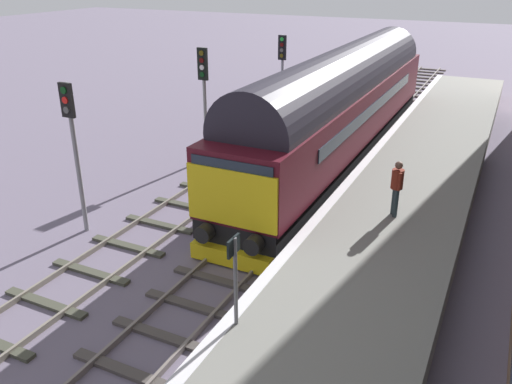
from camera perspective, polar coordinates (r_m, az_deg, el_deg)
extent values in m
plane|color=slate|center=(17.48, 2.85, -2.59)|extent=(140.00, 140.00, 0.00)
cube|color=slate|center=(17.71, 0.72, -1.93)|extent=(0.07, 60.00, 0.15)
cube|color=slate|center=(17.21, 5.05, -2.82)|extent=(0.07, 60.00, 0.15)
cube|color=#4B4542|center=(11.64, -14.11, -18.26)|extent=(2.50, 0.26, 0.09)
cube|color=#4B4542|center=(12.37, -10.35, -15.00)|extent=(2.50, 0.26, 0.09)
cube|color=#4B4542|center=(13.17, -7.13, -12.07)|extent=(2.50, 0.26, 0.09)
cube|color=#4B4542|center=(14.04, -4.35, -9.47)|extent=(2.50, 0.26, 0.09)
cube|color=#4B4542|center=(14.97, -1.94, -7.15)|extent=(2.50, 0.26, 0.09)
cube|color=#4B4542|center=(15.94, 0.16, -5.10)|extent=(2.50, 0.26, 0.09)
cube|color=#4B4542|center=(16.95, 2.01, -3.29)|extent=(2.50, 0.26, 0.09)
cube|color=#4B4542|center=(17.98, 3.64, -1.68)|extent=(2.50, 0.26, 0.09)
cube|color=#4B4542|center=(19.04, 5.09, -0.24)|extent=(2.50, 0.26, 0.09)
cube|color=#4B4542|center=(20.13, 6.38, 1.04)|extent=(2.50, 0.26, 0.09)
cube|color=#4B4542|center=(21.23, 7.54, 2.19)|extent=(2.50, 0.26, 0.09)
cube|color=#4B4542|center=(22.35, 8.59, 3.22)|extent=(2.50, 0.26, 0.09)
cube|color=#4B4542|center=(23.48, 9.54, 4.16)|extent=(2.50, 0.26, 0.09)
cube|color=#4B4542|center=(24.62, 10.40, 5.00)|extent=(2.50, 0.26, 0.09)
cube|color=#4B4542|center=(25.78, 11.19, 5.77)|extent=(2.50, 0.26, 0.09)
cube|color=#4B4542|center=(26.94, 11.91, 6.48)|extent=(2.50, 0.26, 0.09)
cube|color=#4B4542|center=(28.11, 12.57, 7.12)|extent=(2.50, 0.26, 0.09)
cube|color=#4B4542|center=(29.28, 13.19, 7.71)|extent=(2.50, 0.26, 0.09)
cube|color=#4B4542|center=(30.46, 13.75, 8.26)|extent=(2.50, 0.26, 0.09)
cube|color=#4B4542|center=(31.65, 14.28, 8.76)|extent=(2.50, 0.26, 0.09)
cube|color=#4B4542|center=(32.84, 14.77, 9.23)|extent=(2.50, 0.26, 0.09)
cube|color=#4B4542|center=(34.04, 15.22, 9.66)|extent=(2.50, 0.26, 0.09)
cube|color=#4B4542|center=(35.24, 15.65, 10.07)|extent=(2.50, 0.26, 0.09)
cube|color=#4B4542|center=(36.44, 16.05, 10.44)|extent=(2.50, 0.26, 0.09)
cube|color=#4B4542|center=(37.65, 16.42, 10.79)|extent=(2.50, 0.26, 0.09)
cube|color=#4B4542|center=(38.85, 16.77, 11.12)|extent=(2.50, 0.26, 0.09)
cube|color=#4B4542|center=(40.07, 17.11, 11.43)|extent=(2.50, 0.26, 0.09)
cube|color=#4B4542|center=(41.28, 17.42, 11.72)|extent=(2.50, 0.26, 0.09)
cube|color=#4B4542|center=(42.50, 17.71, 12.00)|extent=(2.50, 0.26, 0.09)
cube|color=#4B4542|center=(43.71, 17.99, 12.26)|extent=(2.50, 0.26, 0.09)
cube|color=#4B4542|center=(44.93, 18.26, 12.50)|extent=(2.50, 0.26, 0.09)
cube|color=slate|center=(19.19, -8.04, -0.10)|extent=(0.07, 60.00, 0.15)
cube|color=slate|center=(18.48, -4.33, -0.88)|extent=(0.07, 60.00, 0.15)
cube|color=#444538|center=(14.12, -21.83, -11.11)|extent=(2.50, 0.26, 0.09)
cube|color=#444538|center=(15.01, -17.48, -8.27)|extent=(2.50, 0.26, 0.09)
cube|color=#444538|center=(16.00, -13.69, -5.72)|extent=(2.50, 0.26, 0.09)
cube|color=#444538|center=(17.08, -10.40, -3.46)|extent=(2.50, 0.26, 0.09)
cube|color=#444538|center=(18.23, -7.52, -1.47)|extent=(2.50, 0.26, 0.09)
cube|color=#444538|center=(19.45, -4.99, 0.28)|extent=(2.50, 0.26, 0.09)
cube|color=#444538|center=(20.71, -2.77, 1.82)|extent=(2.50, 0.26, 0.09)
cube|color=#444538|center=(22.02, -0.80, 3.18)|extent=(2.50, 0.26, 0.09)
cube|color=#444538|center=(23.35, 0.94, 4.38)|extent=(2.50, 0.26, 0.09)
cube|color=#444538|center=(24.72, 2.51, 5.45)|extent=(2.50, 0.26, 0.09)
cube|color=#444538|center=(26.11, 3.91, 6.40)|extent=(2.50, 0.26, 0.09)
cube|color=#444538|center=(27.52, 5.17, 7.25)|extent=(2.50, 0.26, 0.09)
cube|color=#444538|center=(28.95, 6.31, 8.01)|extent=(2.50, 0.26, 0.09)
cube|color=#444538|center=(30.39, 7.35, 8.70)|extent=(2.50, 0.26, 0.09)
cube|color=#444538|center=(31.85, 8.30, 9.33)|extent=(2.50, 0.26, 0.09)
cube|color=#444538|center=(33.32, 9.17, 9.89)|extent=(2.50, 0.26, 0.09)
cube|color=#444538|center=(34.79, 9.96, 10.41)|extent=(2.50, 0.26, 0.09)
cube|color=#444538|center=(36.28, 10.70, 10.88)|extent=(2.50, 0.26, 0.09)
cube|color=#444538|center=(37.77, 11.37, 11.32)|extent=(2.50, 0.26, 0.09)
cube|color=#444538|center=(39.27, 12.00, 11.72)|extent=(2.50, 0.26, 0.09)
cube|color=#444538|center=(40.78, 12.59, 12.09)|extent=(2.50, 0.26, 0.09)
cube|color=#444538|center=(42.29, 13.13, 12.43)|extent=(2.50, 0.26, 0.09)
cube|color=#444538|center=(43.81, 13.64, 12.75)|extent=(2.50, 0.26, 0.09)
cube|color=#444538|center=(45.33, 14.11, 13.04)|extent=(2.50, 0.26, 0.09)
cube|color=gray|center=(16.35, 14.56, -3.36)|extent=(4.00, 44.00, 1.00)
cube|color=white|center=(16.52, 8.49, -0.60)|extent=(0.30, 44.00, 0.01)
cube|color=black|center=(22.40, 8.97, 5.35)|extent=(2.56, 18.75, 0.60)
cube|color=#4F101B|center=(22.03, 9.19, 8.68)|extent=(2.70, 18.75, 2.10)
cylinder|color=#25222D|center=(21.76, 9.40, 11.82)|extent=(2.56, 17.25, 2.57)
cube|color=yellow|center=(13.81, -2.69, -0.70)|extent=(2.65, 0.08, 1.58)
cube|color=#232D3D|center=(13.54, -2.70, 2.14)|extent=(2.38, 0.04, 0.64)
cube|color=#232D3D|center=(21.62, 12.75, 8.95)|extent=(0.04, 13.13, 0.44)
cylinder|color=black|center=(14.47, -5.62, -4.45)|extent=(0.48, 0.35, 0.48)
cylinder|color=black|center=(13.82, -0.27, -5.75)|extent=(0.48, 0.35, 0.48)
cube|color=yellow|center=(14.55, -2.67, -7.03)|extent=(2.43, 0.36, 0.47)
cylinder|color=black|center=(15.86, 0.44, -3.33)|extent=(1.64, 1.04, 1.04)
cylinder|color=black|center=(16.76, 2.06, -1.81)|extent=(1.64, 1.04, 1.04)
cylinder|color=black|center=(17.68, 3.52, -0.44)|extent=(1.64, 1.04, 1.04)
cylinder|color=black|center=(27.56, 12.43, 7.84)|extent=(1.64, 1.04, 1.04)
cylinder|color=black|center=(28.59, 12.98, 8.35)|extent=(1.64, 1.04, 1.04)
cylinder|color=black|center=(29.63, 13.50, 8.82)|extent=(1.64, 1.04, 1.04)
cylinder|color=gray|center=(16.50, -18.80, 3.25)|extent=(0.14, 0.14, 4.64)
cube|color=black|center=(15.96, -19.80, 9.33)|extent=(0.44, 0.10, 0.99)
cylinder|color=#0A3E13|center=(15.86, -20.09, 10.30)|extent=(0.20, 0.06, 0.20)
cylinder|color=red|center=(15.92, -19.95, 9.33)|extent=(0.20, 0.06, 0.20)
cylinder|color=#50504E|center=(15.98, -19.82, 8.36)|extent=(0.20, 0.06, 0.20)
cylinder|color=gray|center=(22.02, -5.54, 9.30)|extent=(0.14, 0.14, 4.66)
cube|color=black|center=(21.62, -5.80, 13.62)|extent=(0.44, 0.10, 1.27)
cylinder|color=#53470A|center=(21.50, -5.93, 14.73)|extent=(0.20, 0.06, 0.20)
cylinder|color=#500807|center=(21.55, -5.90, 14.00)|extent=(0.20, 0.06, 0.20)
cylinder|color=white|center=(21.59, -5.87, 13.26)|extent=(0.20, 0.06, 0.20)
cylinder|color=#0A3E13|center=(21.64, -5.84, 12.53)|extent=(0.20, 0.06, 0.20)
cylinder|color=gray|center=(29.01, 2.85, 12.41)|extent=(0.14, 0.14, 4.28)
cube|color=black|center=(28.71, 2.86, 15.34)|extent=(0.44, 0.10, 1.27)
cylinder|color=green|center=(28.60, 2.83, 16.19)|extent=(0.20, 0.06, 0.20)
cylinder|color=#500807|center=(28.63, 2.82, 15.64)|extent=(0.20, 0.06, 0.20)
cylinder|color=#50504E|center=(28.67, 2.80, 15.08)|extent=(0.20, 0.06, 0.20)
cylinder|color=#53470A|center=(28.71, 2.79, 14.53)|extent=(0.20, 0.06, 0.20)
cylinder|color=slate|center=(10.38, -2.23, -9.71)|extent=(0.08, 0.08, 1.94)
cube|color=black|center=(9.98, -2.45, -5.86)|extent=(0.05, 0.44, 0.36)
cube|color=white|center=(10.00, -2.60, -5.83)|extent=(0.01, 0.20, 0.24)
cylinder|color=#28373C|center=(15.45, 14.90, -1.18)|extent=(0.13, 0.13, 0.84)
cylinder|color=#28373C|center=(15.63, 14.70, -0.88)|extent=(0.13, 0.13, 0.84)
cylinder|color=maroon|center=(15.27, 15.06, 1.37)|extent=(0.46, 0.46, 0.56)
sphere|color=brown|center=(15.13, 15.22, 2.81)|extent=(0.22, 0.22, 0.22)
cylinder|color=maroon|center=(15.09, 15.28, 1.07)|extent=(0.09, 0.09, 0.52)
cylinder|color=maroon|center=(15.46, 14.85, 1.66)|extent=(0.09, 0.09, 0.52)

